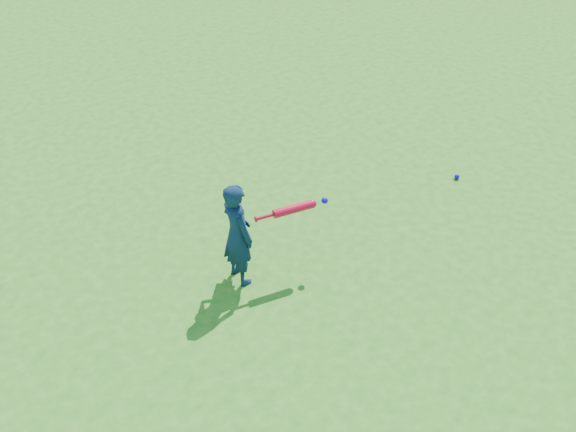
% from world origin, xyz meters
% --- Properties ---
extents(ground, '(80.00, 80.00, 0.00)m').
position_xyz_m(ground, '(0.00, 0.00, 0.00)').
color(ground, '#2C741B').
rests_on(ground, ground).
extents(child, '(0.27, 0.40, 1.06)m').
position_xyz_m(child, '(0.22, -0.31, 0.53)').
color(child, '#0E2141').
rests_on(child, ground).
extents(ground_ball_blue, '(0.06, 0.06, 0.06)m').
position_xyz_m(ground_ball_blue, '(3.15, -0.51, 0.03)').
color(ground_ball_blue, '#0D0DE5').
rests_on(ground_ball_blue, ground).
extents(bat_swing, '(0.71, 0.23, 0.08)m').
position_xyz_m(bat_swing, '(0.76, -0.49, 0.68)').
color(bat_swing, red).
rests_on(bat_swing, ground).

